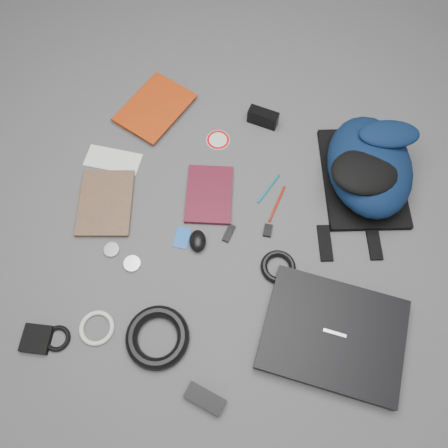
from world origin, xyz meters
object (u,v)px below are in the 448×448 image
(power_brick, at_px, (205,398))
(pouch, at_px, (37,339))
(textbook_red, at_px, (134,96))
(dvd_case, at_px, (209,194))
(mouse, at_px, (198,241))
(comic_book, at_px, (79,203))
(compact_camera, at_px, (263,118))
(backpack, at_px, (369,166))
(laptop, at_px, (333,334))

(power_brick, height_order, pouch, power_brick)
(textbook_red, bearing_deg, pouch, -68.87)
(dvd_case, relative_size, mouse, 2.87)
(dvd_case, bearing_deg, textbook_red, 127.84)
(mouse, height_order, power_brick, mouse)
(comic_book, relative_size, compact_camera, 2.24)
(compact_camera, height_order, pouch, compact_camera)
(compact_camera, bearing_deg, backpack, -12.69)
(textbook_red, relative_size, pouch, 3.25)
(laptop, relative_size, compact_camera, 3.70)
(comic_book, bearing_deg, backpack, 5.76)
(comic_book, xyz_separation_m, pouch, (0.07, -0.44, 0.00))
(comic_book, relative_size, pouch, 2.96)
(comic_book, distance_m, dvd_case, 0.44)
(comic_book, height_order, mouse, mouse)
(mouse, distance_m, pouch, 0.56)
(dvd_case, height_order, pouch, pouch)
(laptop, xyz_separation_m, comic_book, (-0.89, 0.18, -0.01))
(compact_camera, xyz_separation_m, power_brick, (0.09, -0.96, -0.02))
(mouse, bearing_deg, compact_camera, 62.05)
(comic_book, bearing_deg, dvd_case, 4.31)
(textbook_red, height_order, comic_book, textbook_red)
(textbook_red, distance_m, dvd_case, 0.50)
(laptop, relative_size, pouch, 4.89)
(textbook_red, xyz_separation_m, dvd_case, (0.39, -0.31, -0.01))
(textbook_red, distance_m, compact_camera, 0.49)
(backpack, height_order, pouch, backpack)
(dvd_case, bearing_deg, backpack, 9.83)
(backpack, height_order, textbook_red, backpack)
(textbook_red, bearing_deg, backpack, 11.33)
(dvd_case, bearing_deg, pouch, -133.35)
(compact_camera, distance_m, power_brick, 0.96)
(compact_camera, height_order, mouse, compact_camera)
(laptop, bearing_deg, dvd_case, 144.70)
(dvd_case, xyz_separation_m, power_brick, (0.18, -0.61, 0.01))
(backpack, height_order, comic_book, backpack)
(pouch, bearing_deg, dvd_case, 60.45)
(laptop, distance_m, textbook_red, 1.10)
(comic_book, bearing_deg, pouch, -98.23)
(textbook_red, distance_m, comic_book, 0.47)
(power_brick, bearing_deg, compact_camera, 105.78)
(textbook_red, bearing_deg, mouse, -32.06)
(laptop, height_order, comic_book, laptop)
(comic_book, xyz_separation_m, dvd_case, (0.41, 0.16, -0.00))
(laptop, xyz_separation_m, compact_camera, (-0.39, 0.68, 0.01))
(backpack, bearing_deg, dvd_case, -174.46)
(backpack, relative_size, mouse, 5.61)
(laptop, height_order, mouse, same)
(textbook_red, height_order, dvd_case, textbook_red)
(backpack, bearing_deg, power_brick, -128.25)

